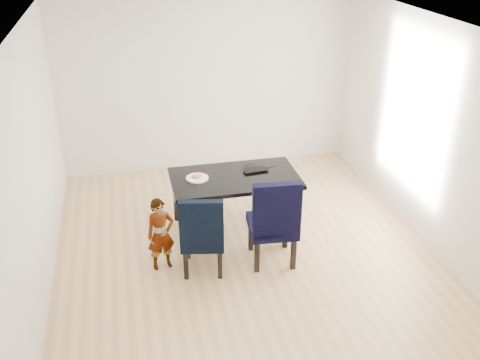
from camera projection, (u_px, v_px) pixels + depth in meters
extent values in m
cube|color=tan|center=(244.00, 249.00, 6.60)|extent=(4.50, 5.00, 0.01)
cube|color=white|center=(244.00, 24.00, 5.38)|extent=(4.50, 5.00, 0.01)
cube|color=silver|center=(207.00, 85.00, 8.17)|extent=(4.50, 0.01, 2.70)
cube|color=white|center=(324.00, 284.00, 3.81)|extent=(4.50, 0.01, 2.70)
cube|color=silver|center=(33.00, 167.00, 5.54)|extent=(0.01, 5.00, 2.70)
cube|color=white|center=(426.00, 132.00, 6.43)|extent=(0.01, 5.00, 2.70)
cube|color=black|center=(235.00, 203.00, 6.86)|extent=(1.60, 0.90, 0.75)
cube|color=black|center=(203.00, 231.00, 6.02)|extent=(0.57, 0.58, 1.00)
cube|color=black|center=(272.00, 218.00, 6.15)|extent=(0.58, 0.61, 1.12)
imported|color=orange|center=(161.00, 234.00, 6.07)|extent=(0.36, 0.28, 0.89)
cylinder|color=white|center=(197.00, 178.00, 6.64)|extent=(0.36, 0.36, 0.02)
ellipsoid|color=#CC7749|center=(197.00, 176.00, 6.62)|extent=(0.15, 0.09, 0.05)
imported|color=black|center=(254.00, 169.00, 6.86)|extent=(0.34, 0.24, 0.03)
torus|color=black|center=(254.00, 170.00, 6.86)|extent=(0.19, 0.19, 0.01)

